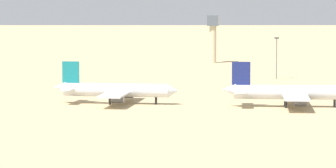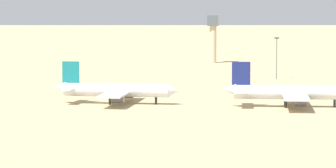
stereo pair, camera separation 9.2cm
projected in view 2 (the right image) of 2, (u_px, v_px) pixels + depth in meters
The scene contains 5 objects.
ground at pixel (115, 102), 305.34m from camera, with size 4000.00×4000.00×0.00m, color tan.
parked_jet_teal_4 at pixel (115, 90), 299.74m from camera, with size 37.62×31.61×12.43m.
parked_jet_navy_5 at pixel (290, 92), 291.32m from camera, with size 39.22×32.87×12.98m.
control_tower at pixel (213, 34), 471.19m from camera, with size 5.20×5.20×22.12m.
light_pole_mid at pixel (277, 55), 384.24m from camera, with size 1.80×0.50×15.83m.
Camera 2 is at (47.15, -300.32, 33.05)m, focal length 108.87 mm.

